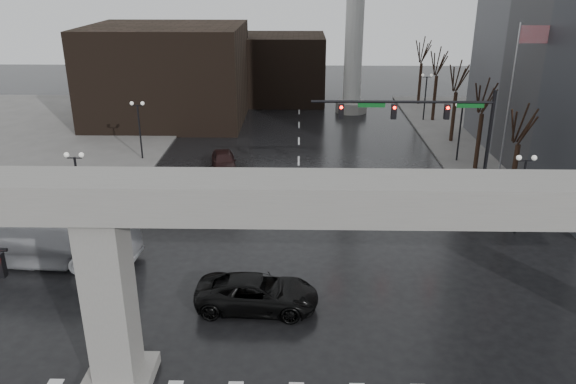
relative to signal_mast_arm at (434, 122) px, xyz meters
name	(u,v)px	position (x,y,z in m)	size (l,w,h in m)	color
ground	(296,384)	(-8.99, -18.80, -5.83)	(160.00, 160.00, 0.00)	black
sidewalk_ne	(563,136)	(17.01, 17.20, -5.75)	(28.00, 36.00, 0.15)	slate
sidewalk_nw	(40,133)	(-34.99, 17.20, -5.75)	(28.00, 36.00, 0.15)	slate
elevated_guideway	(334,227)	(-7.73, -18.80, 1.05)	(48.00, 2.60, 8.70)	gray
building_far_left	(168,74)	(-22.99, 23.20, -0.83)	(16.00, 14.00, 10.00)	black
building_far_mid	(283,68)	(-10.99, 33.20, -1.83)	(10.00, 10.00, 8.00)	black
signal_mast_arm	(434,122)	(0.00, 0.00, 0.00)	(12.12, 0.43, 8.00)	black
flagpole_assembly	(515,88)	(6.30, 3.20, 1.70)	(2.06, 0.12, 12.00)	silver
lamp_right_0	(523,181)	(4.51, -4.80, -2.36)	(1.22, 0.32, 5.11)	black
lamp_right_1	(461,122)	(4.51, 9.20, -2.36)	(1.22, 0.32, 5.11)	black
lamp_right_2	(426,89)	(4.51, 23.20, -2.36)	(1.22, 0.32, 5.11)	black
lamp_left_0	(77,178)	(-22.49, -4.80, -2.36)	(1.22, 0.32, 5.11)	black
lamp_left_1	(139,121)	(-22.49, 9.20, -2.36)	(1.22, 0.32, 5.11)	black
lamp_left_2	(174,88)	(-22.49, 23.20, -2.36)	(1.22, 0.32, 5.11)	black
tree_right_0	(515,170)	(5.54, -0.78, -3.04)	(1.09, 1.58, 7.50)	black
tree_right_1	(479,136)	(5.54, 7.22, -2.98)	(1.09, 1.61, 7.67)	black
tree_right_2	(454,112)	(5.54, 15.22, -2.91)	(1.10, 1.63, 7.85)	black
tree_right_3	(435,94)	(5.54, 23.22, -2.85)	(1.11, 1.66, 8.02)	black
tree_right_4	(420,80)	(5.54, 31.22, -2.79)	(1.12, 1.69, 8.19)	black
pickup_truck	(257,293)	(-10.92, -13.41, -5.01)	(2.71, 5.88, 1.63)	black
city_bus	(32,235)	(-23.73, -8.96, -4.21)	(2.72, 11.64, 3.24)	silver
far_car	(224,161)	(-15.09, 6.57, -5.03)	(1.88, 4.68, 1.59)	black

